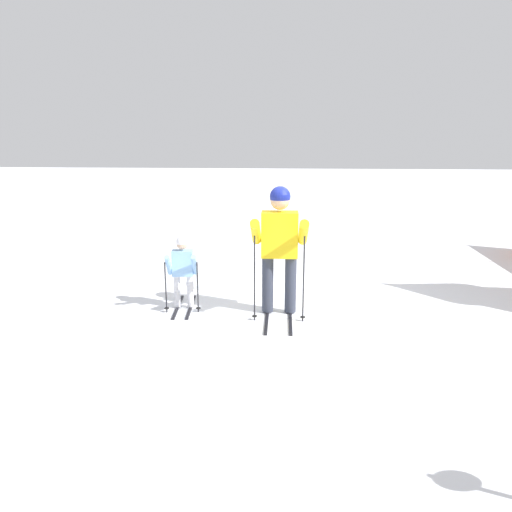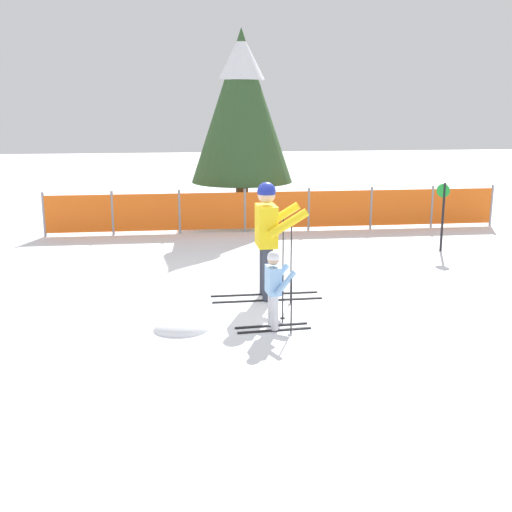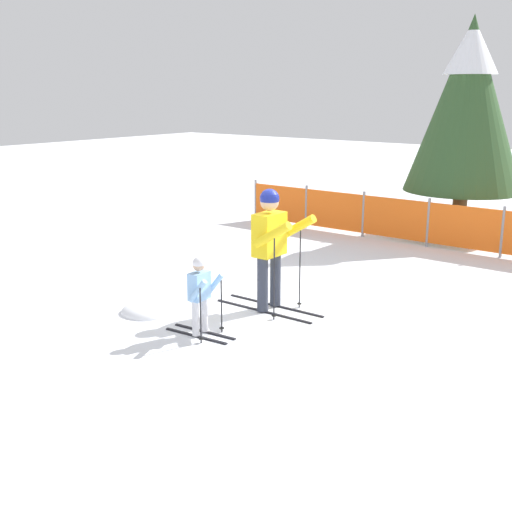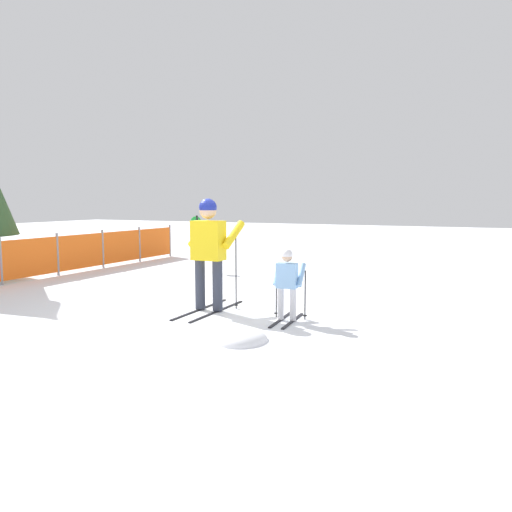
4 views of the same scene
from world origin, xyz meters
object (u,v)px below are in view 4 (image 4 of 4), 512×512
at_px(trail_marker, 197,236).
at_px(skier_child, 287,279).
at_px(skier_adult, 209,244).
at_px(safety_fence, 31,258).

bearing_deg(trail_marker, skier_child, -134.75).
bearing_deg(skier_adult, skier_child, -95.78).
distance_m(safety_fence, trail_marker, 3.99).
xyz_separation_m(skier_child, safety_fence, (1.12, 6.75, -0.12)).
xyz_separation_m(skier_adult, skier_child, (-0.13, -1.43, -0.47)).
bearing_deg(safety_fence, trail_marker, -39.81).
height_order(skier_child, safety_fence, skier_child).
relative_size(skier_adult, skier_child, 1.68).
relative_size(skier_adult, trail_marker, 1.29).
distance_m(skier_child, safety_fence, 6.84).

